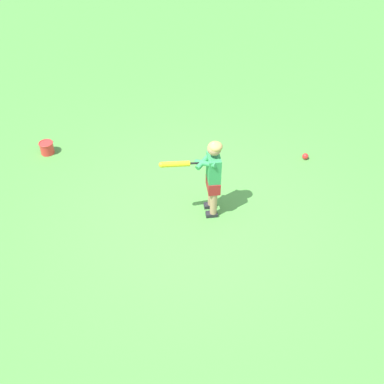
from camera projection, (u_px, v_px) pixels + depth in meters
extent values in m
plane|color=#519942|center=(198.00, 222.00, 6.11)|extent=(40.00, 40.00, 0.00)
cube|color=#232328|center=(212.00, 214.00, 6.19)|extent=(0.14, 0.17, 0.05)
cylinder|color=tan|center=(214.00, 203.00, 6.07)|extent=(0.09, 0.09, 0.34)
cube|color=#232328|center=(210.00, 205.00, 6.32)|extent=(0.14, 0.17, 0.05)
cylinder|color=tan|center=(212.00, 195.00, 6.20)|extent=(0.09, 0.09, 0.34)
cube|color=maroon|center=(213.00, 184.00, 5.97)|extent=(0.31, 0.24, 0.16)
cube|color=#339351|center=(214.00, 168.00, 5.81)|extent=(0.29, 0.23, 0.34)
sphere|color=tan|center=(214.00, 149.00, 5.63)|extent=(0.17, 0.17, 0.17)
ellipsoid|color=tan|center=(215.00, 147.00, 5.61)|extent=(0.23, 0.23, 0.11)
sphere|color=yellow|center=(202.00, 163.00, 5.74)|extent=(0.04, 0.04, 0.04)
cylinder|color=black|center=(195.00, 163.00, 5.71)|extent=(0.06, 0.14, 0.05)
cylinder|color=yellow|center=(176.00, 164.00, 5.65)|extent=(0.15, 0.35, 0.11)
sphere|color=yellow|center=(162.00, 165.00, 5.60)|extent=(0.07, 0.07, 0.07)
cylinder|color=#339351|center=(206.00, 164.00, 5.71)|extent=(0.31, 0.18, 0.14)
cylinder|color=#339351|center=(205.00, 160.00, 5.76)|extent=(0.17, 0.31, 0.14)
sphere|color=red|center=(305.00, 156.00, 7.12)|extent=(0.09, 0.09, 0.09)
cylinder|color=red|center=(47.00, 148.00, 7.20)|extent=(0.20, 0.20, 0.18)
torus|color=red|center=(46.00, 143.00, 7.15)|extent=(0.22, 0.22, 0.02)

